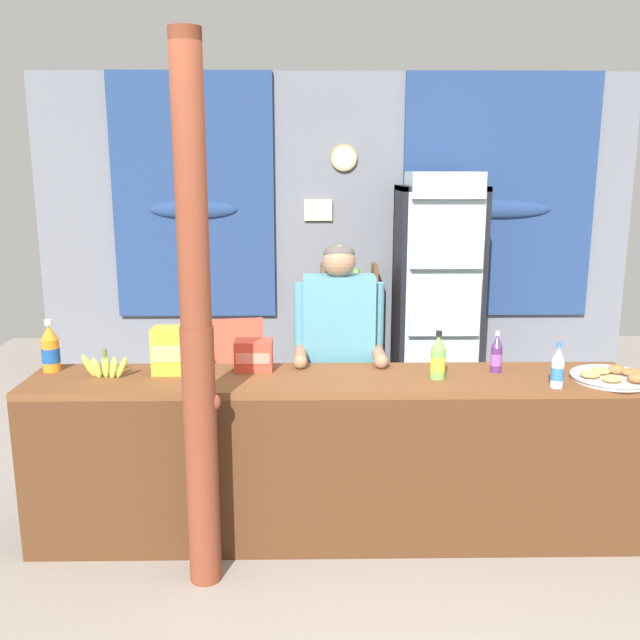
{
  "coord_description": "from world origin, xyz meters",
  "views": [
    {
      "loc": [
        -0.23,
        -3.12,
        1.99
      ],
      "look_at": [
        -0.17,
        0.58,
        1.17
      ],
      "focal_mm": 38.82,
      "sensor_mm": 36.0,
      "label": 1
    }
  ],
  "objects": [
    {
      "name": "soda_bottle_lime_soda",
      "position": [
        0.44,
        0.34,
        1.02
      ],
      "size": [
        0.08,
        0.08,
        0.25
      ],
      "color": "#75C64C",
      "rests_on": "stall_counter"
    },
    {
      "name": "ground_plane",
      "position": [
        0.0,
        1.15,
        0.0
      ],
      "size": [
        7.5,
        7.5,
        0.0
      ],
      "primitive_type": "plane",
      "color": "gray"
    },
    {
      "name": "snack_box_choco_powder",
      "position": [
        -0.97,
        0.45,
        1.03
      ],
      "size": [
        0.17,
        0.15,
        0.25
      ],
      "color": "gold",
      "rests_on": "stall_counter"
    },
    {
      "name": "pastry_tray",
      "position": [
        1.34,
        0.28,
        0.93
      ],
      "size": [
        0.41,
        0.41,
        0.07
      ],
      "color": "#BCBCC1",
      "rests_on": "stall_counter"
    },
    {
      "name": "stall_counter",
      "position": [
        -0.1,
        0.26,
        0.56
      ],
      "size": [
        3.2,
        0.53,
        0.91
      ],
      "color": "brown",
      "rests_on": "ground"
    },
    {
      "name": "soda_bottle_orange_soda",
      "position": [
        -1.62,
        0.51,
        1.03
      ],
      "size": [
        0.1,
        0.1,
        0.28
      ],
      "color": "orange",
      "rests_on": "stall_counter"
    },
    {
      "name": "soda_bottle_grape_soda",
      "position": [
        0.78,
        0.45,
        1.0
      ],
      "size": [
        0.06,
        0.06,
        0.23
      ],
      "color": "#56286B",
      "rests_on": "stall_counter"
    },
    {
      "name": "drink_fridge",
      "position": [
        0.83,
        2.46,
        1.07
      ],
      "size": [
        0.68,
        0.65,
        1.95
      ],
      "color": "black",
      "rests_on": "ground"
    },
    {
      "name": "back_wall_curtained",
      "position": [
        0.03,
        2.93,
        1.43
      ],
      "size": [
        5.13,
        0.22,
        2.76
      ],
      "color": "slate",
      "rests_on": "ground"
    },
    {
      "name": "shopkeeper",
      "position": [
        -0.06,
        0.79,
        0.98
      ],
      "size": [
        0.52,
        0.42,
        1.56
      ],
      "color": "#28282D",
      "rests_on": "ground"
    },
    {
      "name": "banana_bunch",
      "position": [
        -1.3,
        0.38,
        0.97
      ],
      "size": [
        0.27,
        0.06,
        0.16
      ],
      "color": "#B7C647",
      "rests_on": "stall_counter"
    },
    {
      "name": "timber_post",
      "position": [
        -0.74,
        -0.05,
        1.22
      ],
      "size": [
        0.18,
        0.16,
        2.56
      ],
      "color": "brown",
      "rests_on": "ground"
    },
    {
      "name": "bottle_shelf_rack",
      "position": [
        0.11,
        2.66,
        0.62
      ],
      "size": [
        0.48,
        0.28,
        1.18
      ],
      "color": "brown",
      "rests_on": "ground"
    },
    {
      "name": "snack_box_crackers",
      "position": [
        -0.53,
        0.5,
        0.99
      ],
      "size": [
        0.2,
        0.14,
        0.17
      ],
      "color": "#E5422D",
      "rests_on": "stall_counter"
    },
    {
      "name": "plastic_lawn_chair",
      "position": [
        -0.77,
        1.9,
        0.49
      ],
      "size": [
        0.51,
        0.51,
        0.86
      ],
      "color": "#E5563D",
      "rests_on": "ground"
    },
    {
      "name": "soda_bottle_water",
      "position": [
        1.01,
        0.18,
        1.01
      ],
      "size": [
        0.06,
        0.06,
        0.23
      ],
      "color": "silver",
      "rests_on": "stall_counter"
    }
  ]
}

